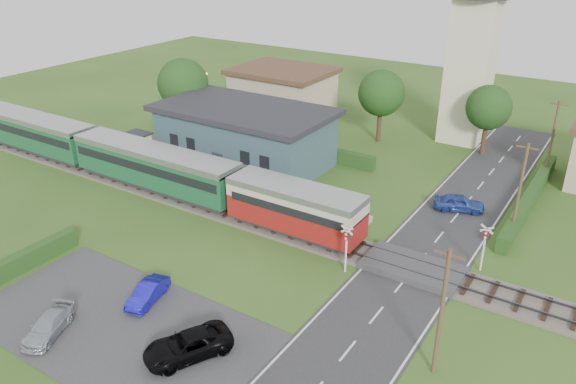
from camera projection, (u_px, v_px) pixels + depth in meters
The scene contains 29 objects.
ground at pixel (266, 241), 39.18m from camera, with size 120.00×120.00×0.00m, color #2D4C19.
railway_track at pixel (282, 228), 40.65m from camera, with size 76.00×3.20×0.49m.
road at pixel (400, 286), 34.27m from camera, with size 6.00×70.00×0.05m, color #28282B.
car_park at pixel (119, 326), 30.77m from camera, with size 17.00×9.00×0.08m, color #333335.
crossing_deck at pixel (413, 268), 35.70m from camera, with size 6.20×3.40×0.45m, color #333335.
platform at pixel (205, 181), 47.94m from camera, with size 30.00×3.00×0.45m, color gray.
equipment_hut at pixel (137, 147), 51.22m from camera, with size 2.30×2.30×2.55m.
station_building at pixel (245, 135), 51.30m from camera, with size 16.00×9.00×5.30m.
train at pixel (128, 158), 47.44m from camera, with size 43.20×2.90×3.40m.
church_tower at pixel (474, 39), 53.67m from camera, with size 6.00×6.00×17.60m.
house_west at pixel (283, 92), 64.36m from camera, with size 10.80×8.80×5.50m.
hedge_carpark at pixel (13, 266), 35.19m from camera, with size 0.80×9.00×1.20m, color #193814.
hedge_roadside at pixel (530, 198), 44.13m from camera, with size 0.80×18.00×1.20m, color #193814.
hedge_station at pixel (273, 142), 55.60m from camera, with size 22.00×0.80×1.30m, color #193814.
tree_a at pixel (183, 84), 57.35m from camera, with size 5.20×5.20×8.00m.
tree_b at pixel (381, 93), 55.52m from camera, with size 4.60×4.60×7.34m.
tree_c at pixel (489, 108), 52.29m from camera, with size 4.20×4.20×6.78m.
utility_pole_b at pixel (442, 312), 26.11m from camera, with size 1.40×0.22×7.00m.
utility_pole_c at pixel (520, 190), 38.28m from camera, with size 1.40×0.22×7.00m.
utility_pole_d at pixel (552, 140), 47.41m from camera, with size 1.40×0.22×7.00m.
crossing_signal_near at pixel (346, 242), 34.82m from camera, with size 0.84×0.28×3.28m.
crossing_signal_far at pixel (485, 241), 34.94m from camera, with size 0.84×0.28×3.28m.
streetlamp_west at pixel (208, 91), 63.89m from camera, with size 0.30×0.30×5.15m.
car_on_road at pixel (459, 203), 43.08m from camera, with size 1.52×3.78×1.29m, color navy.
car_park_blue at pixel (148, 293), 32.55m from camera, with size 1.16×3.32×1.10m, color #1511A2.
car_park_silver at pixel (48, 326), 29.89m from camera, with size 1.47×3.62×1.05m, color #9DA4AB.
car_park_dark at pixel (188, 345), 28.35m from camera, with size 2.08×4.51×1.25m, color black.
pedestrian_near at pixel (268, 193), 43.38m from camera, with size 0.58×0.38×1.59m, color gray.
pedestrian_far at pixel (165, 162), 49.00m from camera, with size 0.83×0.64×1.70m, color gray.
Camera 1 is at (19.70, -27.74, 19.78)m, focal length 35.00 mm.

